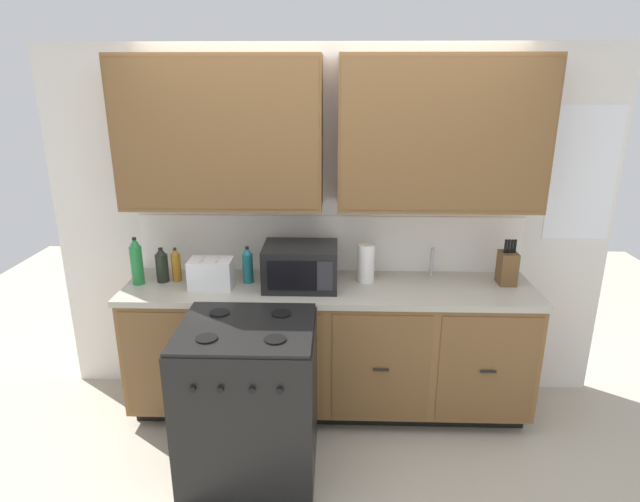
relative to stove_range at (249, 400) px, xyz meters
name	(u,v)px	position (x,y,z in m)	size (l,w,h in m)	color
ground_plane	(328,433)	(0.45, 0.33, -0.47)	(8.00, 8.00, 0.00)	#B2A893
wall_unit	(330,171)	(0.45, 0.83, 1.19)	(3.88, 0.40, 2.46)	white
counter_run	(329,347)	(0.45, 0.63, 0.01)	(2.71, 0.64, 0.93)	black
stove_range	(249,400)	(0.00, 0.00, 0.00)	(0.76, 0.68, 0.95)	black
microwave	(301,266)	(0.26, 0.62, 0.60)	(0.48, 0.37, 0.28)	black
toaster	(211,273)	(-0.32, 0.58, 0.56)	(0.28, 0.18, 0.19)	white
knife_block	(507,267)	(1.63, 0.70, 0.58)	(0.11, 0.14, 0.31)	brown
sink_faucet	(432,262)	(1.16, 0.84, 0.56)	(0.02, 0.02, 0.20)	#B2B5BA
paper_towel_roll	(366,263)	(0.69, 0.72, 0.59)	(0.12, 0.12, 0.26)	white
bottle_dark	(162,265)	(-0.67, 0.67, 0.58)	(0.08, 0.08, 0.24)	black
bottle_green	(137,261)	(-0.82, 0.62, 0.62)	(0.08, 0.08, 0.32)	#237A38
bottle_teal	(248,265)	(-0.09, 0.67, 0.59)	(0.07, 0.07, 0.25)	#1E707A
bottle_amber	(176,265)	(-0.58, 0.69, 0.58)	(0.06, 0.06, 0.23)	#9E6619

